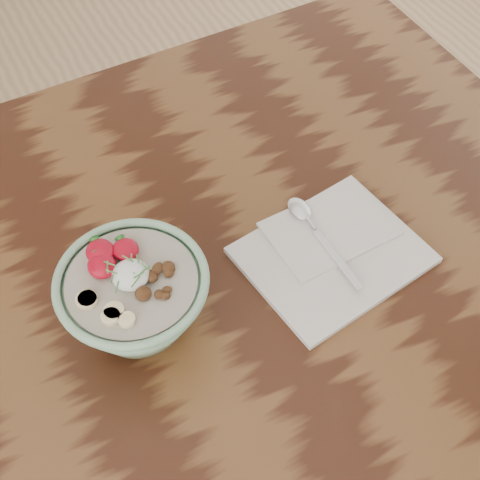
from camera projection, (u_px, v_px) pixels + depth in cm
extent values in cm
cube|color=#37190D|center=(80.00, 312.00, 92.90)|extent=(160.00, 90.00, 4.00)
cylinder|color=#4C2D19|center=(336.00, 155.00, 163.00)|extent=(7.00, 7.00, 71.00)
cylinder|color=#87B691|center=(141.00, 321.00, 88.98)|extent=(8.45, 8.45, 1.21)
torus|color=#87B691|center=(131.00, 281.00, 81.11)|extent=(19.20, 19.20, 1.11)
cylinder|color=#C0B39F|center=(132.00, 283.00, 81.59)|extent=(16.29, 16.29, 1.01)
ellipsoid|color=white|center=(131.00, 275.00, 80.66)|extent=(4.59, 4.59, 2.52)
ellipsoid|color=#A8071A|center=(102.00, 266.00, 81.38)|extent=(3.53, 3.88, 1.94)
cone|color=#286623|center=(97.00, 255.00, 81.98)|extent=(1.40, 1.03, 1.52)
ellipsoid|color=#A8071A|center=(100.00, 252.00, 82.63)|extent=(3.58, 3.94, 1.97)
cone|color=#286623|center=(95.00, 241.00, 83.25)|extent=(1.40, 1.03, 1.52)
ellipsoid|color=#A8071A|center=(126.00, 250.00, 82.91)|extent=(3.26, 3.59, 1.80)
cone|color=#286623|center=(121.00, 240.00, 83.45)|extent=(1.40, 1.03, 1.52)
cylinder|color=beige|center=(114.00, 311.00, 78.17)|extent=(2.43, 2.43, 0.70)
cylinder|color=beige|center=(127.00, 320.00, 77.46)|extent=(2.04, 2.04, 0.70)
cylinder|color=beige|center=(86.00, 300.00, 79.09)|extent=(2.60, 2.60, 0.70)
cylinder|color=beige|center=(88.00, 299.00, 79.15)|extent=(2.35, 2.35, 0.70)
cylinder|color=beige|center=(111.00, 317.00, 77.71)|extent=(2.30, 2.30, 0.70)
ellipsoid|color=#542F18|center=(143.00, 294.00, 79.27)|extent=(2.40, 2.39, 1.55)
ellipsoid|color=#542F18|center=(170.00, 270.00, 81.66)|extent=(1.56, 1.38, 0.96)
ellipsoid|color=#542F18|center=(169.00, 273.00, 81.36)|extent=(1.92, 1.92, 0.90)
ellipsoid|color=#542F18|center=(165.00, 296.00, 79.35)|extent=(1.56, 1.31, 1.04)
ellipsoid|color=#542F18|center=(158.00, 269.00, 81.52)|extent=(2.25, 2.20, 1.14)
ellipsoid|color=#542F18|center=(152.00, 274.00, 81.28)|extent=(1.70, 1.69, 0.91)
ellipsoid|color=#542F18|center=(167.00, 290.00, 79.90)|extent=(1.39, 1.20, 0.66)
ellipsoid|color=#542F18|center=(142.00, 292.00, 79.70)|extent=(1.55, 1.42, 0.93)
ellipsoid|color=#542F18|center=(168.00, 267.00, 81.73)|extent=(1.94, 2.00, 0.88)
ellipsoid|color=#542F18|center=(160.00, 294.00, 79.50)|extent=(1.91, 1.91, 1.00)
ellipsoid|color=#542F18|center=(151.00, 277.00, 80.84)|extent=(2.08, 2.16, 1.04)
cylinder|color=#458739|center=(145.00, 266.00, 80.08)|extent=(0.42, 1.29, 0.22)
cylinder|color=#458739|center=(132.00, 272.00, 79.61)|extent=(0.56, 1.01, 0.22)
cylinder|color=#458739|center=(128.00, 258.00, 80.76)|extent=(0.97, 1.61, 0.24)
cylinder|color=#458739|center=(110.00, 264.00, 80.31)|extent=(1.13, 1.36, 0.24)
cylinder|color=#458739|center=(111.00, 272.00, 79.59)|extent=(1.14, 1.29, 0.23)
cylinder|color=#458739|center=(139.00, 275.00, 79.31)|extent=(1.41, 0.33, 0.23)
cylinder|color=#458739|center=(138.00, 259.00, 80.74)|extent=(0.38, 1.30, 0.22)
cylinder|color=#458739|center=(107.00, 267.00, 79.99)|extent=(0.80, 1.73, 0.24)
cylinder|color=#458739|center=(131.00, 257.00, 80.88)|extent=(0.60, 1.04, 0.22)
cylinder|color=#458739|center=(146.00, 269.00, 79.79)|extent=(1.51, 0.54, 0.23)
cylinder|color=#458739|center=(136.00, 282.00, 78.74)|extent=(1.58, 1.08, 0.24)
cylinder|color=#458739|center=(112.00, 279.00, 78.98)|extent=(0.79, 1.03, 0.22)
cylinder|color=#458739|center=(117.00, 287.00, 78.30)|extent=(1.07, 1.44, 0.24)
cube|color=silver|center=(332.00, 255.00, 95.71)|extent=(26.62, 22.58, 0.94)
cube|color=silver|center=(330.00, 229.00, 97.63)|extent=(18.05, 12.56, 0.56)
cube|color=silver|center=(337.00, 259.00, 93.80)|extent=(1.12, 11.59, 0.35)
cylinder|color=silver|center=(310.00, 223.00, 97.52)|extent=(0.71, 3.02, 0.71)
ellipsoid|color=silver|center=(299.00, 209.00, 98.96)|extent=(3.09, 4.63, 0.96)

